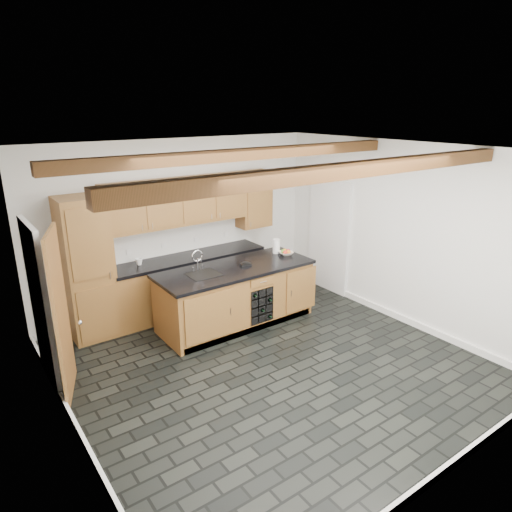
{
  "coord_description": "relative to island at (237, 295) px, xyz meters",
  "views": [
    {
      "loc": [
        -3.28,
        -4.22,
        3.28
      ],
      "look_at": [
        0.33,
        0.8,
        1.24
      ],
      "focal_mm": 32.0,
      "sensor_mm": 36.0,
      "label": 1
    }
  ],
  "objects": [
    {
      "name": "ground",
      "position": [
        -0.31,
        -1.28,
        -0.46
      ],
      "size": [
        5.0,
        5.0,
        0.0
      ],
      "primitive_type": "plane",
      "color": "black",
      "rests_on": "ground"
    },
    {
      "name": "island",
      "position": [
        0.0,
        0.0,
        0.0
      ],
      "size": [
        2.48,
        0.96,
        0.93
      ],
      "color": "olive",
      "rests_on": "ground"
    },
    {
      "name": "paper_towel",
      "position": [
        0.94,
        0.21,
        0.58
      ],
      "size": [
        0.12,
        0.12,
        0.24
      ],
      "primitive_type": "cylinder",
      "color": "white",
      "rests_on": "island"
    },
    {
      "name": "mug",
      "position": [
        -1.16,
        0.98,
        0.52
      ],
      "size": [
        0.12,
        0.12,
        0.1
      ],
      "primitive_type": "imported",
      "rotation": [
        0.0,
        0.0,
        -0.07
      ],
      "color": "white",
      "rests_on": "back_cabinetry"
    },
    {
      "name": "kitchen_scale",
      "position": [
        0.17,
        -0.01,
        0.49
      ],
      "size": [
        0.18,
        0.12,
        0.05
      ],
      "rotation": [
        0.0,
        0.0,
        -0.21
      ],
      "color": "black",
      "rests_on": "island"
    },
    {
      "name": "room_shell",
      "position": [
        -0.39,
        -0.75,
        1.06
      ],
      "size": [
        5.01,
        5.0,
        5.0
      ],
      "color": "white",
      "rests_on": "ground"
    },
    {
      "name": "fruit_bowl",
      "position": [
        1.01,
        0.03,
        0.49
      ],
      "size": [
        0.28,
        0.28,
        0.06
      ],
      "primitive_type": "imported",
      "rotation": [
        0.0,
        0.0,
        -0.26
      ],
      "color": "white",
      "rests_on": "island"
    },
    {
      "name": "back_cabinetry",
      "position": [
        -0.68,
        0.95,
        0.51
      ],
      "size": [
        3.65,
        0.62,
        2.2
      ],
      "color": "olive",
      "rests_on": "ground"
    },
    {
      "name": "fruit_cluster",
      "position": [
        1.01,
        0.03,
        0.52
      ],
      "size": [
        0.16,
        0.17,
        0.07
      ],
      "color": "#B31736",
      "rests_on": "fruit_bowl"
    },
    {
      "name": "faucet",
      "position": [
        -0.56,
        0.05,
        0.5
      ],
      "size": [
        0.45,
        0.4,
        0.34
      ],
      "color": "black",
      "rests_on": "island"
    }
  ]
}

